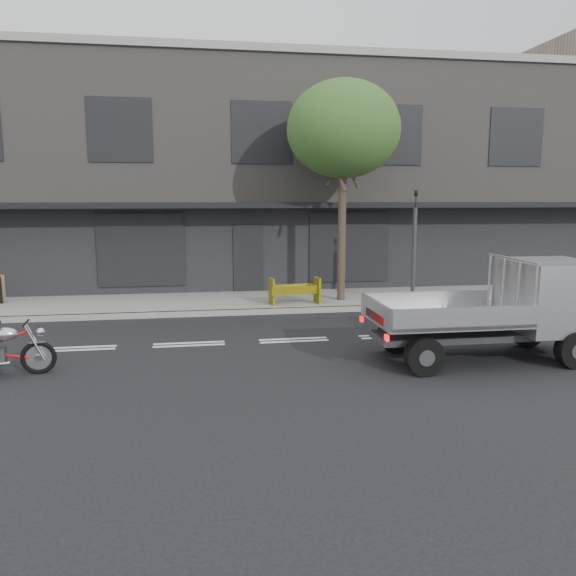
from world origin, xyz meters
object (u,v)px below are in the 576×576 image
at_px(traffic_light_pole, 414,253).
at_px(flatbed_ute, 531,300).
at_px(street_tree, 343,130).
at_px(construction_barrier, 296,291).

xyz_separation_m(traffic_light_pole, flatbed_ute, (0.36, -5.50, -0.45)).
bearing_deg(traffic_light_pole, flatbed_ute, -86.24).
relative_size(street_tree, construction_barrier, 4.57).
bearing_deg(construction_barrier, traffic_light_pole, -2.42).
distance_m(street_tree, flatbed_ute, 7.91).
distance_m(street_tree, construction_barrier, 5.01).
height_order(street_tree, traffic_light_pole, street_tree).
distance_m(traffic_light_pole, construction_barrier, 3.71).
bearing_deg(street_tree, flatbed_ute, -69.60).
distance_m(flatbed_ute, construction_barrier, 6.90).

